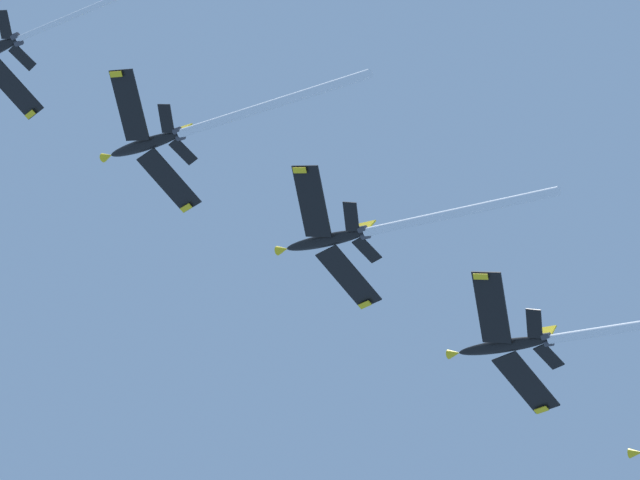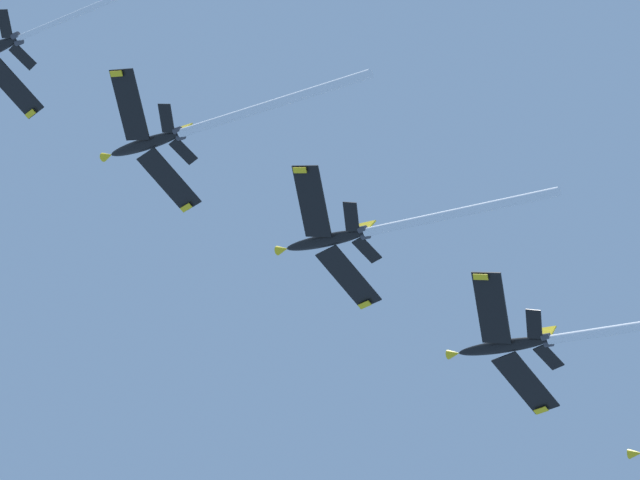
{
  "view_description": "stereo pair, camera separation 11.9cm",
  "coord_description": "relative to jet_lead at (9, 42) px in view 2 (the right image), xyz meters",
  "views": [
    {
      "loc": [
        11.13,
        -55.66,
        1.96
      ],
      "look_at": [
        38.98,
        -13.0,
        142.32
      ],
      "focal_mm": 69.84,
      "sensor_mm": 36.0,
      "label": 1
    },
    {
      "loc": [
        11.03,
        -55.6,
        1.96
      ],
      "look_at": [
        38.98,
        -13.0,
        142.32
      ],
      "focal_mm": 69.84,
      "sensor_mm": 36.0,
      "label": 2
    }
  ],
  "objects": [
    {
      "name": "jet_second",
      "position": [
        24.72,
        -6.16,
        -10.57
      ],
      "size": [
        24.88,
        31.93,
        20.99
      ],
      "color": "black"
    },
    {
      "name": "jet_lead",
      "position": [
        0.0,
        0.0,
        0.0
      ],
      "size": [
        22.72,
        28.71,
        19.49
      ],
      "color": "black"
    },
    {
      "name": "jet_third",
      "position": [
        47.99,
        -9.37,
        -18.73
      ],
      "size": [
        23.33,
        29.36,
        20.41
      ],
      "color": "black"
    },
    {
      "name": "jet_fourth",
      "position": [
        71.41,
        -12.83,
        -26.85
      ],
      "size": [
        24.24,
        31.13,
        20.59
      ],
      "color": "black"
    }
  ]
}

